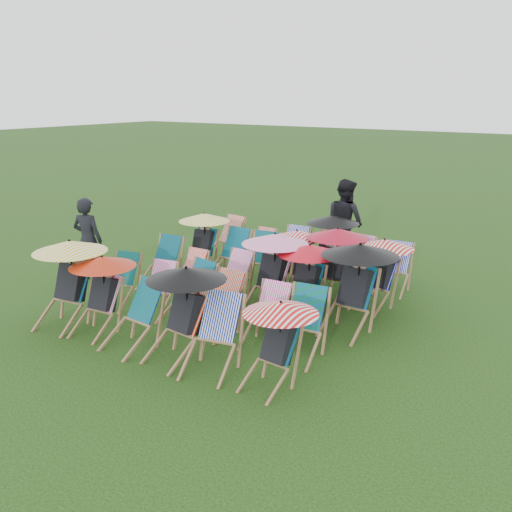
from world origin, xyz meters
The scene contains 33 objects.
ground centered at (0.00, 0.00, 0.00)m, with size 100.00×100.00×0.00m, color black.
deckchair_0 centered at (-1.93, -2.26, 0.75)m, with size 1.20×1.30×1.43m.
deckchair_1 centered at (-1.24, -2.19, 0.66)m, with size 1.06×1.12×1.26m.
deckchair_2 centered at (-0.37, -2.31, 0.50)m, with size 0.74×0.97×0.99m.
deckchair_3 centered at (0.48, -2.19, 0.73)m, with size 1.16×1.22×1.38m.
deckchair_4 centered at (1.09, -2.23, 0.51)m, with size 0.86×1.06×1.02m.
deckchair_5 centered at (2.05, -2.16, 0.62)m, with size 0.99×1.05×1.18m.
deckchair_6 centered at (-1.92, -1.16, 0.46)m, with size 0.75×0.93×0.91m.
deckchair_7 centered at (-1.09, -1.04, 0.43)m, with size 0.71×0.88×0.86m.
deckchair_8 centered at (-0.35, -1.07, 0.50)m, with size 0.83×1.03×1.00m.
deckchair_9 centered at (0.34, -1.15, 0.48)m, with size 0.67×0.91×0.96m.
deckchair_10 centered at (1.25, -1.10, 0.46)m, with size 0.68×0.89×0.91m.
deckchair_11 centered at (1.88, -1.17, 0.49)m, with size 0.75×0.97×0.98m.
deckchair_12 centered at (-1.97, 0.02, 0.49)m, with size 0.73×0.95×0.97m.
deckchair_13 centered at (-1.25, 0.01, 0.41)m, with size 0.55×0.77×0.82m.
deckchair_14 centered at (-0.29, 0.06, 0.46)m, with size 0.68×0.90×0.93m.
deckchair_15 centered at (0.52, 0.14, 0.73)m, with size 1.17×1.22×1.39m.
deckchair_16 centered at (1.20, 0.16, 0.68)m, with size 1.09×1.13×1.29m.
deckchair_17 centered at (2.12, 0.09, 0.77)m, with size 1.23×1.28×1.46m.
deckchair_18 centered at (-1.89, 1.21, 0.68)m, with size 1.08×1.17×1.28m.
deckchair_19 centered at (-1.19, 1.22, 0.50)m, with size 0.69×0.95×1.00m.
deckchair_20 centered at (-0.46, 1.27, 0.50)m, with size 0.77×0.99×1.00m.
deckchair_21 centered at (0.34, 1.25, 0.64)m, with size 1.02×1.08×1.21m.
deckchair_22 centered at (1.17, 1.29, 0.71)m, with size 1.13×1.18×1.34m.
deckchair_23 centered at (2.05, 1.33, 0.66)m, with size 1.06×1.13×1.26m.
deckchair_24 centered at (-2.09, 2.29, 0.49)m, with size 0.77×0.98×0.98m.
deckchair_25 centered at (-1.10, 2.27, 0.41)m, with size 0.56×0.77×0.82m.
deckchair_26 centered at (-0.31, 2.27, 0.48)m, with size 0.65×0.90×0.96m.
deckchair_27 centered at (0.52, 2.44, 0.69)m, with size 1.10×1.19×1.31m.
deckchair_28 centered at (1.15, 2.35, 0.47)m, with size 0.65×0.89×0.94m.
deckchair_29 centered at (1.98, 2.32, 0.46)m, with size 0.68×0.90×0.92m.
person_left centered at (-3.43, -0.51, 0.87)m, with size 0.63×0.42×1.74m, color black.
person_rear centered at (0.38, 3.51, 0.96)m, with size 0.94×0.73×1.93m, color black.
Camera 1 is at (5.61, -7.92, 3.75)m, focal length 40.00 mm.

